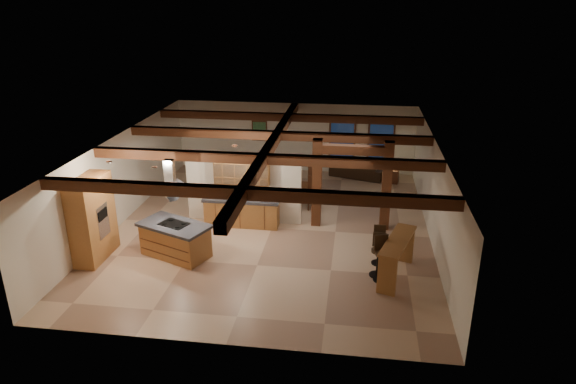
{
  "coord_description": "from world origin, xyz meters",
  "views": [
    {
      "loc": [
        2.58,
        -14.91,
        7.08
      ],
      "look_at": [
        0.47,
        0.5,
        1.09
      ],
      "focal_mm": 32.0,
      "sensor_mm": 36.0,
      "label": 1
    }
  ],
  "objects_px": {
    "kitchen_island": "(175,239)",
    "sofa": "(357,169)",
    "dining_table": "(294,193)",
    "bar_counter": "(397,252)"
  },
  "relations": [
    {
      "from": "kitchen_island",
      "to": "bar_counter",
      "type": "relative_size",
      "value": 1.05
    },
    {
      "from": "kitchen_island",
      "to": "dining_table",
      "type": "height_order",
      "value": "kitchen_island"
    },
    {
      "from": "dining_table",
      "to": "bar_counter",
      "type": "height_order",
      "value": "bar_counter"
    },
    {
      "from": "sofa",
      "to": "bar_counter",
      "type": "bearing_deg",
      "value": 115.42
    },
    {
      "from": "kitchen_island",
      "to": "dining_table",
      "type": "distance_m",
      "value": 5.45
    },
    {
      "from": "kitchen_island",
      "to": "sofa",
      "type": "xyz_separation_m",
      "value": [
        5.13,
        7.66,
        -0.18
      ]
    },
    {
      "from": "sofa",
      "to": "bar_counter",
      "type": "xyz_separation_m",
      "value": [
        1.11,
        -8.04,
        0.42
      ]
    },
    {
      "from": "kitchen_island",
      "to": "sofa",
      "type": "distance_m",
      "value": 9.22
    },
    {
      "from": "dining_table",
      "to": "sofa",
      "type": "xyz_separation_m",
      "value": [
        2.25,
        3.04,
        0.02
      ]
    },
    {
      "from": "kitchen_island",
      "to": "dining_table",
      "type": "relative_size",
      "value": 1.31
    }
  ]
}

